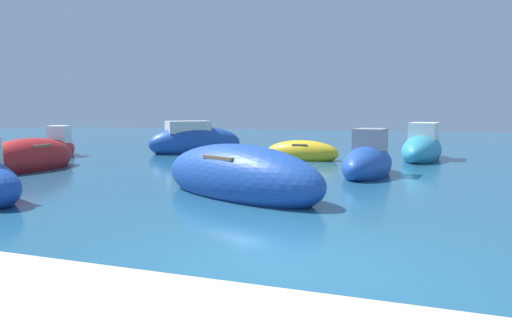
{
  "coord_description": "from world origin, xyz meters",
  "views": [
    {
      "loc": [
        1.63,
        -5.9,
        2.14
      ],
      "look_at": [
        -3.51,
        9.25,
        0.36
      ],
      "focal_mm": 31.97,
      "sensor_mm": 36.0,
      "label": 1
    }
  ],
  "objects_px": {
    "moored_boat_1": "(29,159)",
    "moored_boat_6": "(58,148)",
    "moored_boat_8": "(302,153)",
    "moored_boat_5": "(422,148)",
    "moored_boat_3": "(239,177)",
    "moored_boat_2": "(368,162)",
    "moored_boat_0": "(195,142)"
  },
  "relations": [
    {
      "from": "moored_boat_8",
      "to": "moored_boat_5",
      "type": "bearing_deg",
      "value": 21.33
    },
    {
      "from": "moored_boat_0",
      "to": "moored_boat_6",
      "type": "bearing_deg",
      "value": 173.45
    },
    {
      "from": "moored_boat_6",
      "to": "moored_boat_2",
      "type": "bearing_deg",
      "value": 60.3
    },
    {
      "from": "moored_boat_2",
      "to": "moored_boat_8",
      "type": "relative_size",
      "value": 1.15
    },
    {
      "from": "moored_boat_0",
      "to": "moored_boat_6",
      "type": "xyz_separation_m",
      "value": [
        -5.11,
        -3.65,
        -0.15
      ]
    },
    {
      "from": "moored_boat_2",
      "to": "moored_boat_1",
      "type": "bearing_deg",
      "value": -69.3
    },
    {
      "from": "moored_boat_6",
      "to": "moored_boat_1",
      "type": "bearing_deg",
      "value": 7.4
    },
    {
      "from": "moored_boat_1",
      "to": "moored_boat_8",
      "type": "distance_m",
      "value": 10.54
    },
    {
      "from": "moored_boat_5",
      "to": "moored_boat_6",
      "type": "height_order",
      "value": "moored_boat_5"
    },
    {
      "from": "moored_boat_1",
      "to": "moored_boat_5",
      "type": "height_order",
      "value": "moored_boat_5"
    },
    {
      "from": "moored_boat_6",
      "to": "moored_boat_8",
      "type": "bearing_deg",
      "value": 78.36
    },
    {
      "from": "moored_boat_2",
      "to": "moored_boat_6",
      "type": "xyz_separation_m",
      "value": [
        -13.94,
        1.61,
        -0.05
      ]
    },
    {
      "from": "moored_boat_0",
      "to": "moored_boat_8",
      "type": "height_order",
      "value": "moored_boat_0"
    },
    {
      "from": "moored_boat_2",
      "to": "moored_boat_8",
      "type": "xyz_separation_m",
      "value": [
        -3.07,
        3.81,
        -0.14
      ]
    },
    {
      "from": "moored_boat_5",
      "to": "moored_boat_8",
      "type": "bearing_deg",
      "value": -60.52
    },
    {
      "from": "moored_boat_8",
      "to": "moored_boat_3",
      "type": "bearing_deg",
      "value": -86.93
    },
    {
      "from": "moored_boat_3",
      "to": "moored_boat_8",
      "type": "bearing_deg",
      "value": 118.21
    },
    {
      "from": "moored_boat_2",
      "to": "moored_boat_3",
      "type": "relative_size",
      "value": 0.66
    },
    {
      "from": "moored_boat_8",
      "to": "moored_boat_1",
      "type": "bearing_deg",
      "value": -142.64
    },
    {
      "from": "moored_boat_0",
      "to": "moored_boat_8",
      "type": "bearing_deg",
      "value": -56.25
    },
    {
      "from": "moored_boat_1",
      "to": "moored_boat_6",
      "type": "height_order",
      "value": "moored_boat_6"
    },
    {
      "from": "moored_boat_1",
      "to": "moored_boat_8",
      "type": "height_order",
      "value": "moored_boat_1"
    },
    {
      "from": "moored_boat_3",
      "to": "moored_boat_5",
      "type": "height_order",
      "value": "moored_boat_5"
    },
    {
      "from": "moored_boat_8",
      "to": "moored_boat_2",
      "type": "bearing_deg",
      "value": -50.39
    },
    {
      "from": "moored_boat_2",
      "to": "moored_boat_5",
      "type": "height_order",
      "value": "moored_boat_5"
    },
    {
      "from": "moored_boat_3",
      "to": "moored_boat_6",
      "type": "xyz_separation_m",
      "value": [
        -11.21,
        6.2,
        -0.07
      ]
    },
    {
      "from": "moored_boat_1",
      "to": "moored_boat_6",
      "type": "relative_size",
      "value": 1.16
    },
    {
      "from": "moored_boat_0",
      "to": "moored_boat_5",
      "type": "bearing_deg",
      "value": -40.08
    },
    {
      "from": "moored_boat_1",
      "to": "moored_boat_2",
      "type": "bearing_deg",
      "value": 101.7
    },
    {
      "from": "moored_boat_3",
      "to": "moored_boat_8",
      "type": "xyz_separation_m",
      "value": [
        -0.34,
        8.4,
        -0.16
      ]
    },
    {
      "from": "moored_boat_0",
      "to": "moored_boat_3",
      "type": "relative_size",
      "value": 0.86
    },
    {
      "from": "moored_boat_2",
      "to": "moored_boat_6",
      "type": "bearing_deg",
      "value": -87.99
    }
  ]
}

